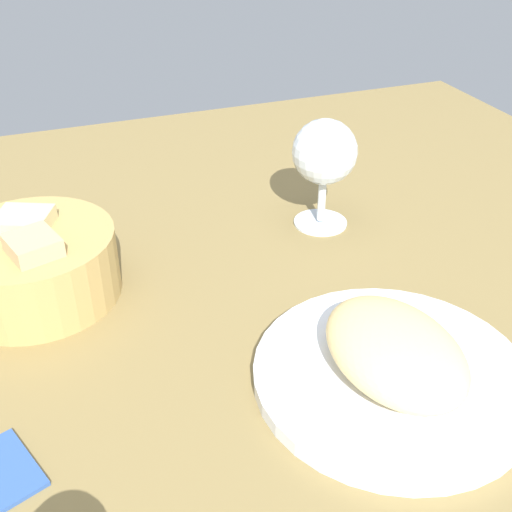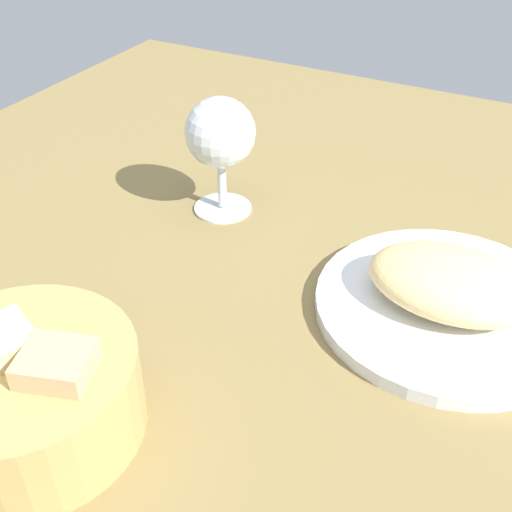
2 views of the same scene
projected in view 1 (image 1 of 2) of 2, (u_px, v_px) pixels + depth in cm
name	position (u px, v px, depth cm)	size (l,w,h in cm)	color
ground_plane	(224.00, 403.00, 56.96)	(140.00, 140.00, 2.00)	olive
plate	(391.00, 375.00, 57.52)	(24.85, 24.85, 1.40)	silver
omelette	(395.00, 350.00, 55.94)	(15.56, 11.00, 4.49)	#EFCD84
lettuce_garnish	(406.00, 324.00, 61.54)	(4.01, 4.01, 1.34)	#428738
bread_basket	(33.00, 264.00, 67.12)	(17.70, 17.70, 9.04)	tan
wine_glass_near	(324.00, 156.00, 77.10)	(7.95, 7.95, 13.86)	silver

